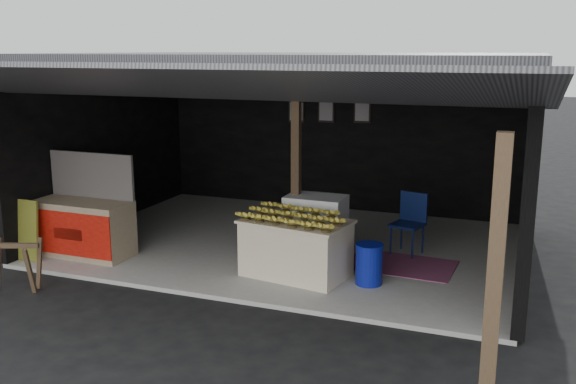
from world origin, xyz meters
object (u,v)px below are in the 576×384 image
at_px(banana_table, 296,248).
at_px(water_barrel, 369,265).
at_px(plastic_chair, 410,218).
at_px(white_crate, 316,227).
at_px(sawhorse, 13,261).
at_px(neighbor_stall, 83,225).

distance_m(banana_table, water_barrel, 1.02).
distance_m(banana_table, plastic_chair, 2.01).
bearing_deg(banana_table, water_barrel, 10.68).
xyz_separation_m(banana_table, water_barrel, (1.01, 0.03, -0.13)).
distance_m(white_crate, water_barrel, 1.27).
relative_size(white_crate, sawhorse, 1.25).
bearing_deg(white_crate, water_barrel, -36.91).
xyz_separation_m(sawhorse, water_barrel, (4.25, 1.77, -0.10)).
relative_size(white_crate, water_barrel, 1.83).
bearing_deg(water_barrel, neighbor_stall, -175.81).
xyz_separation_m(sawhorse, plastic_chair, (4.50, 3.29, 0.19)).
bearing_deg(water_barrel, plastic_chair, 80.69).
height_order(banana_table, plastic_chair, plastic_chair).
bearing_deg(neighbor_stall, water_barrel, 4.65).
bearing_deg(sawhorse, water_barrel, 1.49).
relative_size(water_barrel, plastic_chair, 0.56).
xyz_separation_m(water_barrel, plastic_chair, (0.25, 1.52, 0.29)).
bearing_deg(white_crate, neighbor_stall, -161.24).
bearing_deg(plastic_chair, banana_table, -113.66).
bearing_deg(plastic_chair, sawhorse, -128.49).
bearing_deg(banana_table, plastic_chair, 59.92).
bearing_deg(plastic_chair, water_barrel, -83.99).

